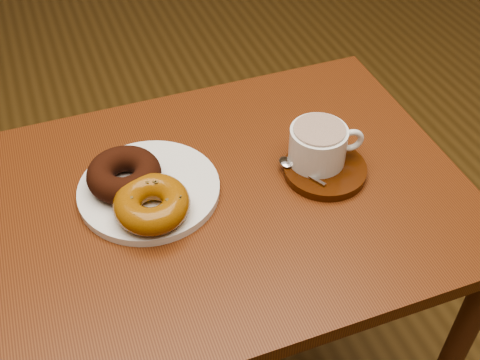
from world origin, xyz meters
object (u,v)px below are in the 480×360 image
object	(u,v)px
cafe_table	(229,239)
saucer	(325,170)
coffee_cup	(319,144)
donut_plate	(149,190)

from	to	relation	value
cafe_table	saucer	world-z (taller)	saucer
cafe_table	coffee_cup	distance (m)	0.22
donut_plate	coffee_cup	size ratio (longest dim) A/B	1.82
cafe_table	coffee_cup	xyz separation A→B (m)	(0.15, 0.01, 0.16)
cafe_table	coffee_cup	bearing A→B (deg)	2.68
saucer	coffee_cup	bearing A→B (deg)	104.42
donut_plate	coffee_cup	xyz separation A→B (m)	(0.27, -0.04, 0.04)
cafe_table	saucer	distance (m)	0.20
cafe_table	donut_plate	distance (m)	0.17
cafe_table	donut_plate	bearing A→B (deg)	159.79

